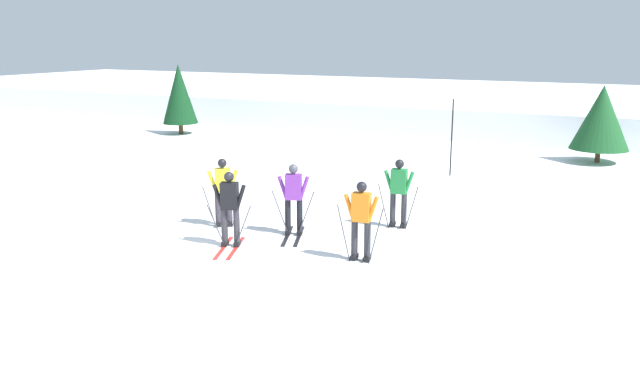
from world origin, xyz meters
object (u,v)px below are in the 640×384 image
(skier_green, at_px, (399,191))
(skier_purple, at_px, (294,197))
(skier_black, at_px, (230,207))
(conifer_far_left, at_px, (601,117))
(skier_yellow, at_px, (223,191))
(trail_marker_pole, at_px, (452,138))
(conifer_far_right, at_px, (179,94))
(skier_orange, at_px, (361,219))

(skier_green, bearing_deg, skier_purple, -140.21)
(skier_black, relative_size, conifer_far_left, 0.60)
(skier_yellow, height_order, conifer_far_left, conifer_far_left)
(trail_marker_pole, bearing_deg, conifer_far_right, 165.31)
(skier_green, bearing_deg, skier_orange, -87.04)
(skier_orange, height_order, skier_black, same)
(skier_yellow, distance_m, skier_green, 4.30)
(skier_black, bearing_deg, skier_green, 47.17)
(skier_purple, bearing_deg, conifer_far_left, 66.19)
(skier_black, xyz_separation_m, trail_marker_pole, (2.33, 9.71, 0.37))
(skier_yellow, relative_size, trail_marker_pole, 0.66)
(skier_yellow, bearing_deg, conifer_far_right, 131.70)
(skier_yellow, distance_m, skier_orange, 4.12)
(skier_orange, height_order, conifer_far_right, conifer_far_right)
(skier_purple, distance_m, skier_green, 2.61)
(skier_black, bearing_deg, skier_yellow, 129.75)
(skier_purple, bearing_deg, skier_orange, -25.29)
(skier_black, height_order, conifer_far_left, conifer_far_left)
(skier_orange, relative_size, skier_green, 1.00)
(trail_marker_pole, relative_size, conifer_far_left, 0.90)
(trail_marker_pole, bearing_deg, conifer_far_left, 48.07)
(conifer_far_right, bearing_deg, skier_yellow, -48.30)
(skier_orange, distance_m, skier_purple, 2.37)
(conifer_far_left, relative_size, conifer_far_right, 0.87)
(skier_purple, distance_m, conifer_far_right, 17.56)
(skier_black, bearing_deg, skier_orange, 7.42)
(trail_marker_pole, bearing_deg, skier_yellow, -111.71)
(conifer_far_right, bearing_deg, skier_black, -48.48)
(trail_marker_pole, height_order, conifer_far_right, conifer_far_right)
(skier_orange, bearing_deg, skier_black, -172.58)
(conifer_far_left, distance_m, conifer_far_right, 18.54)
(skier_yellow, height_order, skier_black, same)
(skier_yellow, height_order, trail_marker_pole, trail_marker_pole)
(skier_purple, bearing_deg, trail_marker_pole, 79.86)
(conifer_far_left, bearing_deg, skier_black, -114.55)
(skier_orange, distance_m, conifer_far_right, 19.82)
(skier_orange, relative_size, conifer_far_right, 0.52)
(skier_orange, distance_m, skier_black, 3.01)
(skier_orange, distance_m, skier_green, 2.69)
(skier_black, height_order, trail_marker_pole, trail_marker_pole)
(skier_orange, xyz_separation_m, skier_black, (-2.99, -0.39, -0.00))
(skier_green, height_order, conifer_far_right, conifer_far_right)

